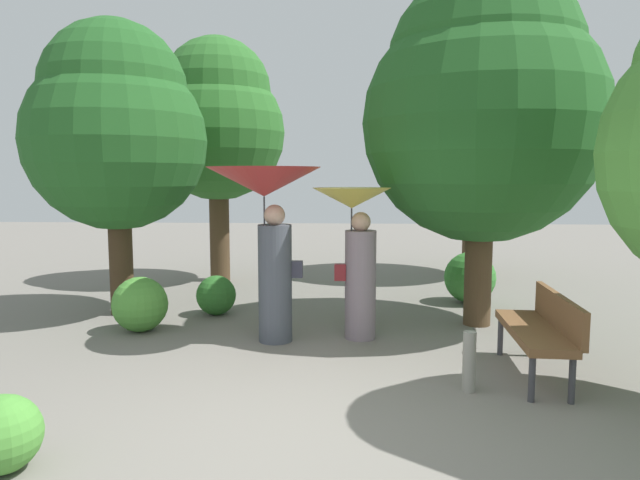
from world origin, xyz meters
name	(u,v)px	position (x,y,z in m)	size (l,w,h in m)	color
ground_plane	(299,434)	(0.00, 0.00, 0.00)	(40.00, 40.00, 0.00)	slate
person_left	(267,210)	(-0.60, 2.47, 1.59)	(1.35, 1.35, 2.10)	#474C56
person_right	(356,238)	(0.45, 2.66, 1.24)	(0.95, 0.95, 1.85)	gray
park_bench	(542,326)	(2.28, 1.39, 0.51)	(0.57, 1.52, 0.83)	#38383D
tree_near_left	(217,120)	(-2.11, 6.46, 3.03)	(2.52, 2.52, 4.55)	#4C3823
tree_near_right	(476,112)	(2.85, 7.34, 3.24)	(2.90, 2.90, 4.95)	brown
tree_mid_left	(116,126)	(-2.92, 3.74, 2.69)	(2.52, 2.52, 4.15)	#42301E
tree_far_back	(483,105)	(2.09, 3.39, 2.91)	(3.12, 3.12, 4.64)	#4C3823
bush_path_left	(140,304)	(-2.31, 2.82, 0.35)	(0.71, 0.71, 0.71)	#4C9338
bush_path_right	(2,434)	(-1.94, -0.67, 0.26)	(0.53, 0.53, 0.53)	#4C9338
bush_behind_bench	(470,278)	(2.27, 4.74, 0.40)	(0.80, 0.80, 0.80)	#387F33
bush_far_side	(216,295)	(-1.54, 3.75, 0.28)	(0.57, 0.57, 0.57)	#2D6B28
path_marker_post	(469,362)	(1.49, 0.96, 0.28)	(0.12, 0.12, 0.56)	gray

